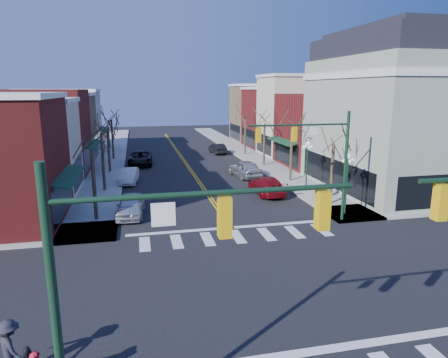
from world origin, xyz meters
TOP-DOWN VIEW (x-y plane):
  - ground at (0.00, 0.00)m, footprint 160.00×160.00m
  - sidewalk_left at (-8.75, 20.00)m, footprint 3.50×70.00m
  - sidewalk_right at (8.75, 20.00)m, footprint 3.50×70.00m
  - bldg_left_stucco_a at (-15.50, 19.50)m, footprint 10.00×7.00m
  - bldg_left_brick_b at (-15.50, 27.50)m, footprint 10.00×9.00m
  - bldg_left_tan at (-15.50, 35.75)m, footprint 10.00×7.50m
  - bldg_left_stucco_b at (-15.50, 43.50)m, footprint 10.00×8.00m
  - bldg_right_brick_a at (15.50, 25.75)m, footprint 10.00×8.50m
  - bldg_right_stucco at (15.50, 33.50)m, footprint 10.00×7.00m
  - bldg_right_brick_b at (15.50, 41.00)m, footprint 10.00×8.00m
  - bldg_right_tan at (15.50, 49.00)m, footprint 10.00×8.00m
  - victorian_corner at (16.50, 14.50)m, footprint 12.25×14.25m
  - traffic_mast_near_left at (-5.55, -7.40)m, footprint 6.60×0.28m
  - traffic_mast_far_right at (5.55, 7.40)m, footprint 6.60×0.28m
  - lamppost_corner at (8.20, 8.50)m, footprint 0.36×0.36m
  - lamppost_midblock at (8.20, 15.00)m, footprint 0.36×0.36m
  - tree_left_a at (-8.40, 11.00)m, footprint 0.24×0.24m
  - tree_left_b at (-8.40, 19.00)m, footprint 0.24×0.24m
  - tree_left_c at (-8.40, 27.00)m, footprint 0.24×0.24m
  - tree_left_d at (-8.40, 35.00)m, footprint 0.24×0.24m
  - tree_right_a at (8.40, 11.00)m, footprint 0.24×0.24m
  - tree_right_b at (8.40, 19.00)m, footprint 0.24×0.24m
  - tree_right_c at (8.40, 27.00)m, footprint 0.24×0.24m
  - tree_right_d at (8.40, 35.00)m, footprint 0.24×0.24m
  - car_left_near at (-6.18, 11.64)m, footprint 2.16×4.53m
  - car_left_mid at (-6.40, 21.72)m, footprint 1.93×4.28m
  - car_left_far at (-5.22, 30.73)m, footprint 2.92×5.79m
  - car_right_near at (4.80, 15.20)m, footprint 2.09×5.07m
  - car_right_mid at (4.80, 21.95)m, footprint 2.65×5.21m
  - car_right_far at (5.09, 36.88)m, footprint 1.85×4.28m
  - pedestrian_dark_b at (-9.57, -3.74)m, footprint 1.22×1.28m

SIDE VIEW (x-z plane):
  - ground at x=0.00m, z-range 0.00..0.00m
  - sidewalk_left at x=-8.75m, z-range 0.00..0.15m
  - sidewalk_right at x=8.75m, z-range 0.00..0.15m
  - car_left_mid at x=-6.40m, z-range 0.00..1.36m
  - car_right_far at x=5.09m, z-range 0.00..1.37m
  - car_right_near at x=4.80m, z-range 0.00..1.47m
  - car_left_near at x=-6.18m, z-range 0.00..1.49m
  - car_left_far at x=-5.22m, z-range 0.00..1.57m
  - car_right_mid at x=4.80m, z-range 0.00..1.70m
  - pedestrian_dark_b at x=-9.57m, z-range 0.15..1.89m
  - tree_left_c at x=-8.40m, z-range 0.00..4.55m
  - tree_right_a at x=8.40m, z-range 0.00..4.62m
  - tree_left_a at x=-8.40m, z-range 0.00..4.76m
  - tree_right_c at x=8.40m, z-range 0.00..4.83m
  - tree_left_d at x=-8.40m, z-range 0.00..4.90m
  - tree_right_d at x=8.40m, z-range 0.00..4.97m
  - tree_left_b at x=-8.40m, z-range 0.00..5.04m
  - tree_right_b at x=8.40m, z-range 0.00..5.18m
  - lamppost_corner at x=8.20m, z-range 0.80..5.13m
  - lamppost_midblock at x=8.20m, z-range 0.80..5.13m
  - bldg_left_stucco_a at x=-15.50m, z-range 0.00..7.50m
  - bldg_left_tan at x=-15.50m, z-range 0.00..7.80m
  - bldg_right_brick_a at x=15.50m, z-range 0.00..8.00m
  - bldg_left_stucco_b at x=-15.50m, z-range 0.00..8.20m
  - bldg_left_brick_b at x=-15.50m, z-range 0.00..8.50m
  - bldg_right_brick_b at x=15.50m, z-range 0.00..8.50m
  - bldg_right_tan at x=15.50m, z-range 0.00..9.00m
  - traffic_mast_near_left at x=-5.55m, z-range 1.11..8.31m
  - traffic_mast_far_right at x=5.55m, z-range 1.11..8.31m
  - bldg_right_stucco at x=15.50m, z-range 0.00..10.00m
  - victorian_corner at x=16.50m, z-range 0.01..13.31m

